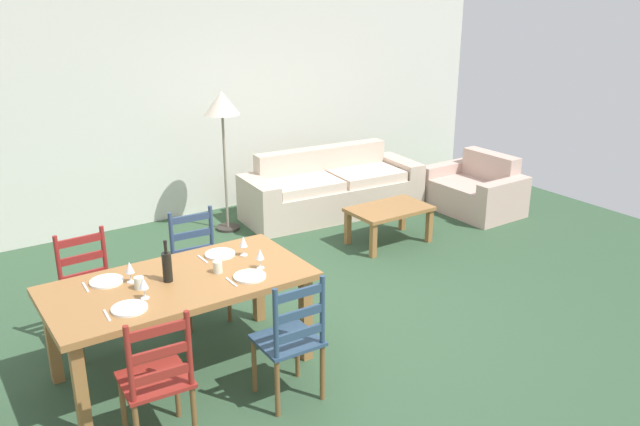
{
  "coord_description": "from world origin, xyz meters",
  "views": [
    {
      "loc": [
        -2.81,
        -4.26,
        2.82
      ],
      "look_at": [
        0.44,
        0.59,
        0.75
      ],
      "focal_mm": 37.17,
      "sensor_mm": 36.0,
      "label": 1
    }
  ],
  "objects_px": {
    "dining_table": "(180,291)",
    "armchair_upholstered": "(476,191)",
    "dining_chair_near_left": "(157,380)",
    "wine_glass_far_right": "(243,242)",
    "dining_chair_far_right": "(198,266)",
    "wine_bottle": "(167,266)",
    "coffee_table": "(389,213)",
    "standing_lamp": "(222,112)",
    "couch": "(330,190)",
    "wine_glass_far_left": "(130,268)",
    "dining_chair_near_right": "(291,340)",
    "wine_glass_near_right": "(260,255)",
    "coffee_cup_primary": "(218,267)",
    "wine_glass_near_left": "(144,284)",
    "coffee_cup_secondary": "(139,283)",
    "dining_chair_far_left": "(90,292)"
  },
  "relations": [
    {
      "from": "dining_chair_near_right",
      "to": "armchair_upholstered",
      "type": "xyz_separation_m",
      "value": [
        4.1,
        2.16,
        -0.23
      ]
    },
    {
      "from": "coffee_table",
      "to": "wine_glass_near_right",
      "type": "bearing_deg",
      "value": -151.15
    },
    {
      "from": "wine_bottle",
      "to": "coffee_table",
      "type": "relative_size",
      "value": 0.35
    },
    {
      "from": "dining_chair_near_right",
      "to": "standing_lamp",
      "type": "xyz_separation_m",
      "value": [
        1.13,
        3.31,
        0.93
      ]
    },
    {
      "from": "wine_bottle",
      "to": "dining_chair_near_left",
      "type": "bearing_deg",
      "value": -117.52
    },
    {
      "from": "wine_glass_far_left",
      "to": "coffee_cup_primary",
      "type": "height_order",
      "value": "wine_glass_far_left"
    },
    {
      "from": "wine_glass_near_left",
      "to": "couch",
      "type": "xyz_separation_m",
      "value": [
        3.28,
        2.5,
        -0.57
      ]
    },
    {
      "from": "dining_chair_far_left",
      "to": "wine_bottle",
      "type": "relative_size",
      "value": 3.04
    },
    {
      "from": "coffee_cup_primary",
      "to": "couch",
      "type": "height_order",
      "value": "coffee_cup_primary"
    },
    {
      "from": "dining_chair_far_left",
      "to": "wine_glass_near_right",
      "type": "relative_size",
      "value": 5.96
    },
    {
      "from": "coffee_table",
      "to": "dining_chair_near_right",
      "type": "bearing_deg",
      "value": -141.99
    },
    {
      "from": "coffee_table",
      "to": "dining_chair_near_left",
      "type": "bearing_deg",
      "value": -151.2
    },
    {
      "from": "wine_glass_far_left",
      "to": "coffee_table",
      "type": "relative_size",
      "value": 0.18
    },
    {
      "from": "dining_chair_near_right",
      "to": "wine_bottle",
      "type": "bearing_deg",
      "value": 124.37
    },
    {
      "from": "wine_glass_near_right",
      "to": "standing_lamp",
      "type": "bearing_deg",
      "value": 69.24
    },
    {
      "from": "dining_chair_near_right",
      "to": "dining_chair_far_left",
      "type": "height_order",
      "value": "same"
    },
    {
      "from": "dining_chair_far_left",
      "to": "standing_lamp",
      "type": "height_order",
      "value": "standing_lamp"
    },
    {
      "from": "couch",
      "to": "coffee_table",
      "type": "relative_size",
      "value": 2.6
    },
    {
      "from": "dining_chair_far_right",
      "to": "wine_bottle",
      "type": "distance_m",
      "value": 0.96
    },
    {
      "from": "dining_chair_far_left",
      "to": "standing_lamp",
      "type": "relative_size",
      "value": 0.59
    },
    {
      "from": "dining_table",
      "to": "wine_glass_far_left",
      "type": "height_order",
      "value": "wine_glass_far_left"
    },
    {
      "from": "dining_chair_near_left",
      "to": "dining_chair_far_right",
      "type": "xyz_separation_m",
      "value": [
        0.92,
        1.46,
        0.0
      ]
    },
    {
      "from": "dining_table",
      "to": "coffee_cup_primary",
      "type": "bearing_deg",
      "value": -7.96
    },
    {
      "from": "dining_table",
      "to": "dining_chair_near_right",
      "type": "xyz_separation_m",
      "value": [
        0.48,
        -0.78,
        -0.19
      ]
    },
    {
      "from": "wine_bottle",
      "to": "wine_glass_near_left",
      "type": "relative_size",
      "value": 1.96
    },
    {
      "from": "dining_chair_near_left",
      "to": "dining_chair_near_right",
      "type": "xyz_separation_m",
      "value": [
        0.94,
        -0.05,
        0.0
      ]
    },
    {
      "from": "wine_glass_near_left",
      "to": "coffee_cup_secondary",
      "type": "distance_m",
      "value": 0.18
    },
    {
      "from": "wine_glass_near_left",
      "to": "wine_glass_far_left",
      "type": "xyz_separation_m",
      "value": [
        0.01,
        0.3,
        0.0
      ]
    },
    {
      "from": "couch",
      "to": "standing_lamp",
      "type": "distance_m",
      "value": 1.77
    },
    {
      "from": "dining_table",
      "to": "wine_bottle",
      "type": "xyz_separation_m",
      "value": [
        -0.07,
        0.03,
        0.2
      ]
    },
    {
      "from": "wine_glass_near_left",
      "to": "coffee_cup_secondary",
      "type": "xyz_separation_m",
      "value": [
        0.02,
        0.17,
        -0.07
      ]
    },
    {
      "from": "dining_table",
      "to": "dining_chair_near_right",
      "type": "distance_m",
      "value": 0.93
    },
    {
      "from": "wine_glass_near_left",
      "to": "wine_glass_far_right",
      "type": "relative_size",
      "value": 1.0
    },
    {
      "from": "dining_chair_near_left",
      "to": "wine_glass_far_right",
      "type": "bearing_deg",
      "value": 39.14
    },
    {
      "from": "armchair_upholstered",
      "to": "standing_lamp",
      "type": "height_order",
      "value": "standing_lamp"
    },
    {
      "from": "coffee_cup_primary",
      "to": "coffee_cup_secondary",
      "type": "xyz_separation_m",
      "value": [
        -0.58,
        0.06,
        0.0
      ]
    },
    {
      "from": "dining_chair_far_right",
      "to": "wine_glass_far_right",
      "type": "xyz_separation_m",
      "value": [
        0.15,
        -0.59,
        0.38
      ]
    },
    {
      "from": "dining_chair_near_right",
      "to": "wine_glass_near_left",
      "type": "height_order",
      "value": "dining_chair_near_right"
    },
    {
      "from": "dining_chair_far_right",
      "to": "wine_glass_near_left",
      "type": "relative_size",
      "value": 5.96
    },
    {
      "from": "wine_glass_near_left",
      "to": "standing_lamp",
      "type": "bearing_deg",
      "value": 54.42
    },
    {
      "from": "dining_table",
      "to": "armchair_upholstered",
      "type": "height_order",
      "value": "dining_table"
    },
    {
      "from": "wine_glass_near_right",
      "to": "couch",
      "type": "bearing_deg",
      "value": 46.49
    },
    {
      "from": "armchair_upholstered",
      "to": "dining_table",
      "type": "bearing_deg",
      "value": -163.15
    },
    {
      "from": "dining_table",
      "to": "standing_lamp",
      "type": "height_order",
      "value": "standing_lamp"
    },
    {
      "from": "coffee_cup_secondary",
      "to": "couch",
      "type": "bearing_deg",
      "value": 35.63
    },
    {
      "from": "wine_glass_far_right",
      "to": "coffee_table",
      "type": "height_order",
      "value": "wine_glass_far_right"
    },
    {
      "from": "wine_glass_near_left",
      "to": "wine_glass_far_left",
      "type": "relative_size",
      "value": 1.0
    },
    {
      "from": "coffee_table",
      "to": "standing_lamp",
      "type": "bearing_deg",
      "value": 133.19
    },
    {
      "from": "dining_chair_far_right",
      "to": "coffee_table",
      "type": "height_order",
      "value": "dining_chair_far_right"
    },
    {
      "from": "armchair_upholstered",
      "to": "wine_glass_near_right",
      "type": "bearing_deg",
      "value": -158.92
    }
  ]
}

